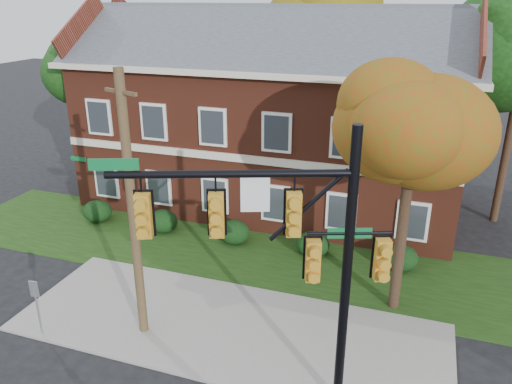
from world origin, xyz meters
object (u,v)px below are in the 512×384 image
(hedge_far_left, at_px, (97,211))
(hedge_left, at_px, (162,221))
(tree_left_rear, at_px, (87,66))
(tree_far_rear, at_px, (332,18))
(tree_near_right, at_px, (423,121))
(apartment_building, at_px, (271,107))
(traffic_signal, at_px, (290,247))
(hedge_right, at_px, (313,244))
(hedge_far_right, at_px, (400,258))
(utility_pole, at_px, (132,211))
(hedge_center, at_px, (234,232))
(sign_post, at_px, (36,299))

(hedge_far_left, bearing_deg, hedge_left, 0.00)
(tree_left_rear, distance_m, tree_far_rear, 14.40)
(hedge_left, distance_m, tree_near_right, 12.68)
(apartment_building, distance_m, tree_left_rear, 9.94)
(tree_far_rear, bearing_deg, apartment_building, -99.71)
(tree_left_rear, height_order, traffic_signal, tree_left_rear)
(hedge_right, xyz_separation_m, tree_far_rear, (-2.16, 13.09, 8.32))
(hedge_far_right, distance_m, tree_far_rear, 16.51)
(tree_far_rear, distance_m, traffic_signal, 21.96)
(tree_far_rear, distance_m, utility_pole, 20.42)
(hedge_center, xyz_separation_m, traffic_signal, (4.67, -8.22, 4.19))
(hedge_left, xyz_separation_m, hedge_right, (7.00, 0.00, 0.00))
(hedge_left, distance_m, hedge_center, 3.50)
(tree_left_rear, bearing_deg, tree_near_right, -22.36)
(hedge_left, bearing_deg, sign_post, -90.00)
(hedge_left, relative_size, sign_post, 0.71)
(tree_near_right, xyz_separation_m, traffic_signal, (-2.56, -5.38, -1.96))
(hedge_far_left, height_order, hedge_left, same)
(hedge_center, distance_m, tree_left_rear, 12.23)
(apartment_building, bearing_deg, hedge_right, -56.33)
(apartment_building, bearing_deg, utility_pole, -92.39)
(hedge_right, xyz_separation_m, tree_near_right, (3.72, -2.83, 6.14))
(hedge_left, bearing_deg, hedge_center, 0.00)
(hedge_far_left, xyz_separation_m, tree_left_rear, (-2.73, 4.14, 6.16))
(hedge_center, height_order, hedge_right, same)
(apartment_building, relative_size, hedge_far_left, 13.43)
(hedge_left, height_order, tree_near_right, tree_near_right)
(apartment_building, height_order, hedge_center, apartment_building)
(apartment_building, distance_m, traffic_signal, 14.26)
(hedge_far_left, bearing_deg, tree_far_rear, 57.50)
(hedge_center, xyz_separation_m, hedge_far_right, (7.00, 0.00, 0.00))
(tree_near_right, height_order, sign_post, tree_near_right)
(tree_left_rear, bearing_deg, apartment_building, 6.54)
(apartment_building, xyz_separation_m, tree_near_right, (7.22, -8.09, 1.68))
(tree_left_rear, bearing_deg, hedge_right, -17.37)
(hedge_center, xyz_separation_m, tree_left_rear, (-9.73, 4.14, 6.16))
(utility_pole, height_order, sign_post, utility_pole)
(tree_near_right, height_order, tree_far_rear, tree_far_rear)
(tree_far_rear, bearing_deg, tree_left_rear, -141.03)
(hedge_far_left, relative_size, tree_left_rear, 0.16)
(hedge_center, bearing_deg, traffic_signal, -60.41)
(utility_pole, bearing_deg, traffic_signal, 4.08)
(hedge_far_right, relative_size, sign_post, 0.71)
(hedge_right, relative_size, tree_left_rear, 0.16)
(hedge_far_left, xyz_separation_m, sign_post, (3.50, -7.93, 0.82))
(tree_left_rear, distance_m, utility_pole, 14.46)
(tree_left_rear, bearing_deg, hedge_center, -23.04)
(apartment_building, relative_size, tree_near_right, 2.19)
(hedge_far_left, bearing_deg, hedge_center, 0.00)
(hedge_left, relative_size, tree_far_rear, 0.12)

